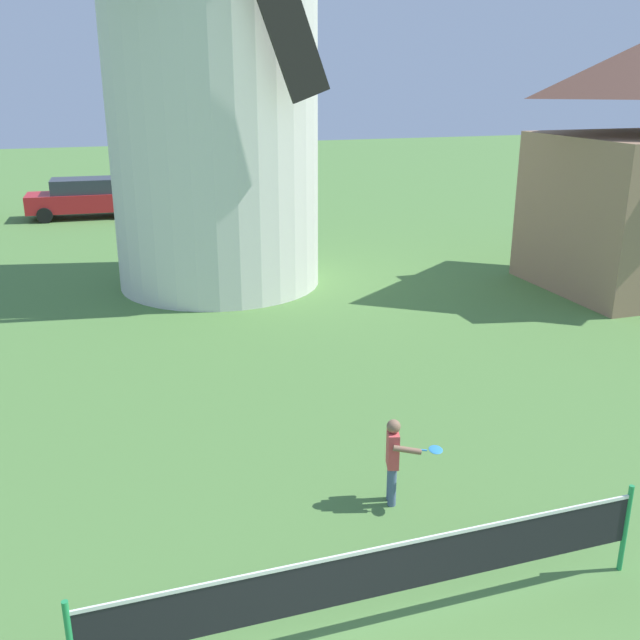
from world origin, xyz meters
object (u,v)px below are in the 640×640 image
at_px(player_far, 394,456).
at_px(parked_car_red, 85,197).
at_px(tennis_net, 382,572).
at_px(windmill, 209,14).

relative_size(player_far, parked_car_red, 0.27).
height_order(player_far, parked_car_red, parked_car_red).
distance_m(tennis_net, player_far, 2.34).
distance_m(windmill, player_far, 13.04).
relative_size(tennis_net, parked_car_red, 1.32).
distance_m(player_far, parked_car_red, 23.13).
xyz_separation_m(player_far, parked_car_red, (-3.44, 22.87, 0.12)).
xyz_separation_m(tennis_net, player_far, (1.05, 2.09, -0.00)).
xyz_separation_m(windmill, player_far, (0.12, -11.49, -6.17)).
height_order(tennis_net, parked_car_red, parked_car_red).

